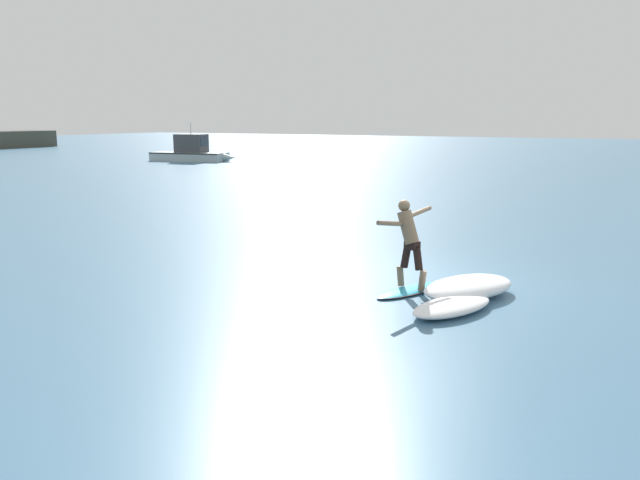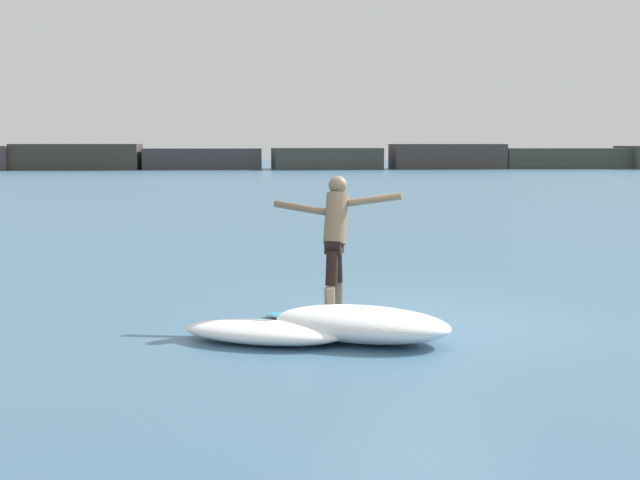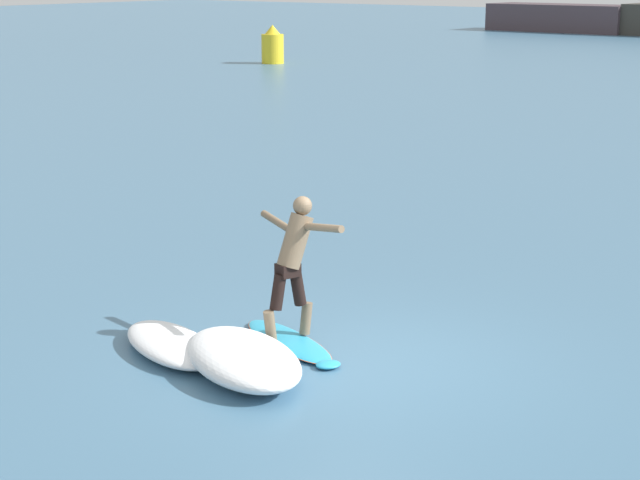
{
  "view_description": "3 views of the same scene",
  "coord_description": "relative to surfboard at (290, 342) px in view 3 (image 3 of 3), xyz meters",
  "views": [
    {
      "loc": [
        -12.29,
        -4.07,
        3.39
      ],
      "look_at": [
        -1.31,
        1.9,
        0.93
      ],
      "focal_mm": 35.0,
      "sensor_mm": 36.0,
      "label": 1
    },
    {
      "loc": [
        -1.97,
        -10.92,
        2.25
      ],
      "look_at": [
        -1.08,
        1.11,
        0.91
      ],
      "focal_mm": 50.0,
      "sensor_mm": 36.0,
      "label": 2
    },
    {
      "loc": [
        6.78,
        -9.53,
        4.47
      ],
      "look_at": [
        -1.39,
        1.2,
        1.01
      ],
      "focal_mm": 60.0,
      "sensor_mm": 36.0,
      "label": 3
    }
  ],
  "objects": [
    {
      "name": "wave_foam_at_tail",
      "position": [
        0.18,
        -1.07,
        0.15
      ],
      "size": [
        2.36,
        1.96,
        0.38
      ],
      "color": "white",
      "rests_on": "ground"
    },
    {
      "name": "surfer",
      "position": [
        -0.01,
        0.1,
        1.07
      ],
      "size": [
        1.6,
        0.83,
        1.74
      ],
      "color": "brown",
      "rests_on": "surfboard"
    },
    {
      "name": "channel_marker_buoy",
      "position": [
        -25.08,
        29.87,
        0.77
      ],
      "size": [
        1.06,
        1.06,
        1.81
      ],
      "color": "yellow",
      "rests_on": "ground"
    },
    {
      "name": "surfboard",
      "position": [
        0.0,
        0.0,
        0.0
      ],
      "size": [
        1.99,
        1.2,
        0.22
      ],
      "color": "#2CA3CC",
      "rests_on": "ground"
    },
    {
      "name": "ground_plane",
      "position": [
        0.95,
        -0.02,
        -0.04
      ],
      "size": [
        200.0,
        200.0,
        0.0
      ],
      "primitive_type": "plane",
      "color": "#436E8C"
    },
    {
      "name": "wave_foam_at_nose",
      "position": [
        -0.94,
        -1.09,
        0.08
      ],
      "size": [
        2.04,
        1.46,
        0.23
      ],
      "color": "white",
      "rests_on": "ground"
    }
  ]
}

